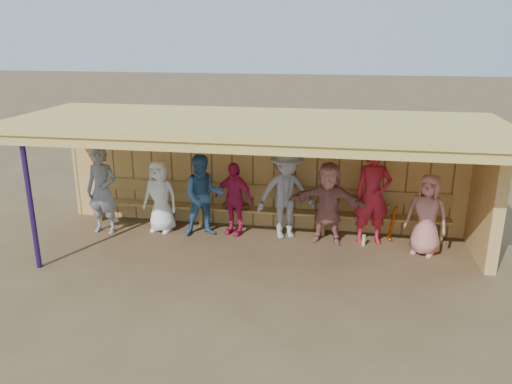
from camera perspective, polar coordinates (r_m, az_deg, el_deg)
ground at (r=9.64m, az=-0.36°, el=-6.58°), size 90.00×90.00×0.00m
player_a at (r=10.65m, az=-17.17°, el=0.13°), size 0.67×0.45×1.79m
player_b at (r=10.47m, az=-10.88°, el=-0.47°), size 0.80×0.57×1.52m
player_c at (r=10.09m, az=-6.04°, el=-0.43°), size 0.99×0.88×1.69m
player_d at (r=10.15m, az=-2.55°, el=-0.76°), size 0.96×0.64×1.51m
player_e at (r=9.95m, az=3.46°, el=-0.17°), size 1.37×1.11×1.84m
player_f at (r=9.80m, az=8.22°, el=-1.24°), size 1.56×0.67×1.63m
player_g at (r=9.87m, az=13.18°, el=-0.41°), size 0.80×0.61×1.95m
player_h at (r=9.71m, az=18.96°, el=-2.50°), size 0.89×0.75×1.54m
dugout_structure at (r=9.68m, az=2.62°, el=4.11°), size 8.80×3.20×2.50m
bench at (r=10.47m, az=0.72°, el=-1.48°), size 7.60×0.34×0.93m
dugout_equipment at (r=10.51m, az=-3.58°, el=-1.66°), size 6.51×0.62×0.80m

